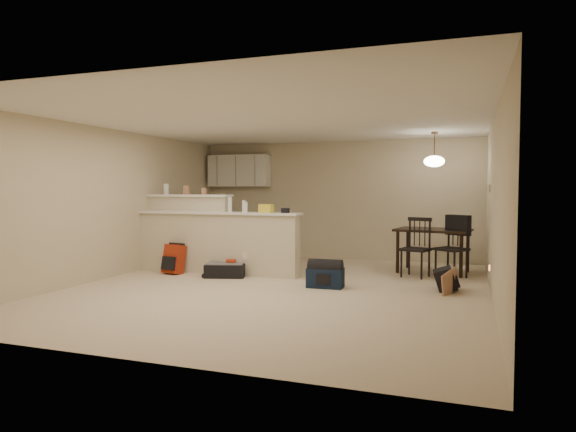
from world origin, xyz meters
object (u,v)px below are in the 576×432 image
at_px(pendant_lamp, 434,161).
at_px(dining_table, 433,234).
at_px(red_backpack, 174,259).
at_px(dining_chair_near, 415,248).
at_px(navy_duffel, 325,278).
at_px(black_daypack, 445,280).
at_px(suitcase, 225,270).
at_px(dining_chair_far, 451,247).

bearing_deg(pendant_lamp, dining_table, 0.00).
distance_m(pendant_lamp, red_backpack, 4.91).
bearing_deg(dining_table, red_backpack, -150.23).
distance_m(dining_chair_near, red_backpack, 4.19).
bearing_deg(pendant_lamp, dining_chair_near, -112.59).
height_order(navy_duffel, black_daypack, black_daypack).
distance_m(dining_chair_near, suitcase, 3.24).
bearing_deg(suitcase, navy_duffel, -26.96).
bearing_deg(dining_chair_far, black_daypack, -59.01).
relative_size(dining_chair_far, red_backpack, 2.04).
xyz_separation_m(dining_chair_near, black_daypack, (0.53, -1.05, -0.34)).
xyz_separation_m(dining_chair_near, dining_chair_far, (0.57, 0.13, 0.01)).
height_order(dining_chair_near, red_backpack, dining_chair_near).
height_order(pendant_lamp, black_daypack, pendant_lamp).
distance_m(dining_table, pendant_lamp, 1.30).
height_order(dining_chair_near, dining_chair_far, dining_chair_far).
height_order(pendant_lamp, navy_duffel, pendant_lamp).
height_order(dining_chair_near, suitcase, dining_chair_near).
relative_size(suitcase, black_daypack, 1.77).
relative_size(pendant_lamp, dining_chair_near, 0.62).
bearing_deg(red_backpack, pendant_lamp, 30.14).
relative_size(dining_table, navy_duffel, 2.53).
distance_m(dining_table, dining_chair_near, 0.67).
bearing_deg(navy_duffel, dining_chair_near, 46.87).
bearing_deg(black_daypack, dining_chair_near, 21.75).
height_order(suitcase, navy_duffel, navy_duffel).
bearing_deg(dining_table, black_daypack, -71.25).
height_order(dining_chair_far, suitcase, dining_chair_far).
relative_size(dining_table, dining_chair_near, 1.36).
distance_m(suitcase, red_backpack, 1.02).
xyz_separation_m(dining_chair_far, red_backpack, (-4.62, -1.18, -0.26)).
relative_size(pendant_lamp, navy_duffel, 1.15).
distance_m(red_backpack, black_daypack, 4.58).
height_order(dining_table, navy_duffel, dining_table).
xyz_separation_m(pendant_lamp, dining_chair_far, (0.33, -0.46, -1.47)).
height_order(suitcase, red_backpack, red_backpack).
bearing_deg(suitcase, pendant_lamp, 10.15).
xyz_separation_m(red_backpack, navy_duffel, (2.86, -0.34, -0.11)).
bearing_deg(navy_duffel, pendant_lamp, 51.44).
bearing_deg(pendant_lamp, navy_duffel, -125.80).
height_order(suitcase, black_daypack, black_daypack).
height_order(dining_chair_near, navy_duffel, dining_chair_near).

